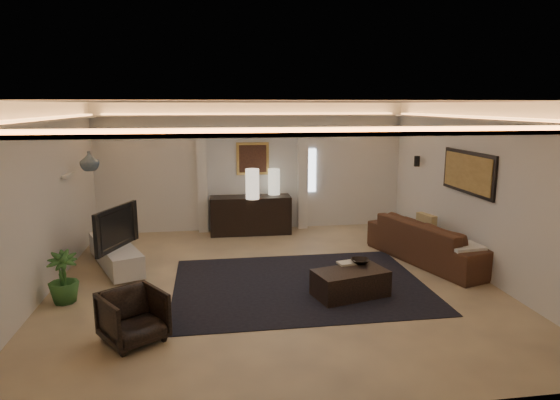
{
  "coord_description": "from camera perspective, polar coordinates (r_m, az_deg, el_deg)",
  "views": [
    {
      "loc": [
        -1.0,
        -7.4,
        2.87
      ],
      "look_at": [
        0.2,
        0.6,
        1.25
      ],
      "focal_mm": 30.8,
      "sensor_mm": 36.0,
      "label": 1
    }
  ],
  "objects": [
    {
      "name": "floor",
      "position": [
        8.0,
        -0.79,
        -9.7
      ],
      "size": [
        7.0,
        7.0,
        0.0
      ],
      "primitive_type": "plane",
      "color": "tan",
      "rests_on": "ground"
    },
    {
      "name": "ceiling",
      "position": [
        7.47,
        -0.85,
        11.56
      ],
      "size": [
        7.0,
        7.0,
        0.0
      ],
      "primitive_type": "plane",
      "rotation": [
        3.14,
        0.0,
        0.0
      ],
      "color": "white",
      "rests_on": "ground"
    },
    {
      "name": "wall_back",
      "position": [
        11.04,
        -3.26,
        3.91
      ],
      "size": [
        7.0,
        0.0,
        7.0
      ],
      "primitive_type": "plane",
      "rotation": [
        1.57,
        0.0,
        0.0
      ],
      "color": "silver",
      "rests_on": "ground"
    },
    {
      "name": "wall_front",
      "position": [
        4.27,
        5.55,
        -8.15
      ],
      "size": [
        7.0,
        0.0,
        7.0
      ],
      "primitive_type": "plane",
      "rotation": [
        -1.57,
        0.0,
        0.0
      ],
      "color": "silver",
      "rests_on": "ground"
    },
    {
      "name": "wall_left",
      "position": [
        7.94,
        -26.73,
        -0.2
      ],
      "size": [
        0.0,
        7.0,
        7.0
      ],
      "primitive_type": "plane",
      "rotation": [
        1.57,
        0.0,
        1.57
      ],
      "color": "silver",
      "rests_on": "ground"
    },
    {
      "name": "wall_right",
      "position": [
        8.77,
        22.47,
        1.15
      ],
      "size": [
        0.0,
        7.0,
        7.0
      ],
      "primitive_type": "plane",
      "rotation": [
        1.57,
        0.0,
        -1.57
      ],
      "color": "silver",
      "rests_on": "ground"
    },
    {
      "name": "cove_soffit",
      "position": [
        7.47,
        -0.85,
        9.41
      ],
      "size": [
        7.0,
        7.0,
        0.04
      ],
      "primitive_type": "cube",
      "color": "silver",
      "rests_on": "ceiling"
    },
    {
      "name": "daylight_slit",
      "position": [
        11.23,
        3.64,
        3.52
      ],
      "size": [
        0.25,
        0.03,
        1.0
      ],
      "primitive_type": "cube",
      "color": "white",
      "rests_on": "wall_back"
    },
    {
      "name": "area_rug",
      "position": [
        7.87,
        2.34,
        -10.02
      ],
      "size": [
        4.0,
        3.0,
        0.01
      ],
      "primitive_type": "cube",
      "color": "black",
      "rests_on": "ground"
    },
    {
      "name": "pilaster_left",
      "position": [
        10.94,
        -9.2,
        1.87
      ],
      "size": [
        0.22,
        0.2,
        2.2
      ],
      "primitive_type": "cube",
      "color": "silver",
      "rests_on": "ground"
    },
    {
      "name": "pilaster_right",
      "position": [
        11.15,
        2.7,
        2.18
      ],
      "size": [
        0.22,
        0.2,
        2.2
      ],
      "primitive_type": "cube",
      "color": "silver",
      "rests_on": "ground"
    },
    {
      "name": "alcove_header",
      "position": [
        10.86,
        -3.26,
        8.03
      ],
      "size": [
        2.52,
        0.2,
        0.12
      ],
      "primitive_type": "cube",
      "color": "silver",
      "rests_on": "wall_back"
    },
    {
      "name": "painting_frame",
      "position": [
        10.98,
        -3.26,
        4.93
      ],
      "size": [
        0.74,
        0.04,
        0.74
      ],
      "primitive_type": "cube",
      "color": "tan",
      "rests_on": "wall_back"
    },
    {
      "name": "painting_canvas",
      "position": [
        10.96,
        -3.25,
        4.91
      ],
      "size": [
        0.62,
        0.02,
        0.62
      ],
      "primitive_type": "cube",
      "color": "#4C2D1E",
      "rests_on": "wall_back"
    },
    {
      "name": "art_panel_frame",
      "position": [
        8.98,
        21.45,
        3.05
      ],
      "size": [
        0.04,
        1.64,
        0.74
      ],
      "primitive_type": "cube",
      "color": "black",
      "rests_on": "wall_right"
    },
    {
      "name": "art_panel_gold",
      "position": [
        8.96,
        21.31,
        3.05
      ],
      "size": [
        0.02,
        1.5,
        0.62
      ],
      "primitive_type": "cube",
      "color": "tan",
      "rests_on": "wall_right"
    },
    {
      "name": "wall_sconce",
      "position": [
        10.62,
        15.95,
        4.45
      ],
      "size": [
        0.12,
        0.12,
        0.22
      ],
      "primitive_type": "cylinder",
      "color": "black",
      "rests_on": "wall_right"
    },
    {
      "name": "wall_niche",
      "position": [
        9.21,
        -23.83,
        2.75
      ],
      "size": [
        0.1,
        0.55,
        0.04
      ],
      "primitive_type": "cube",
      "color": "silver",
      "rests_on": "wall_left"
    },
    {
      "name": "console",
      "position": [
        10.8,
        -3.52,
        -1.91
      ],
      "size": [
        1.8,
        0.59,
        0.9
      ],
      "primitive_type": "cube",
      "rotation": [
        0.0,
        0.0,
        -0.01
      ],
      "color": "black",
      "rests_on": "ground"
    },
    {
      "name": "lamp_left",
      "position": [
        10.39,
        -3.29,
        1.45
      ],
      "size": [
        0.33,
        0.33,
        0.66
      ],
      "primitive_type": "cylinder",
      "rotation": [
        0.0,
        0.0,
        0.15
      ],
      "color": "#FFEACF",
      "rests_on": "console"
    },
    {
      "name": "lamp_right",
      "position": [
        10.89,
        -0.72,
        1.92
      ],
      "size": [
        0.28,
        0.28,
        0.58
      ],
      "primitive_type": "cylinder",
      "rotation": [
        0.0,
        0.0,
        0.06
      ],
      "color": "beige",
      "rests_on": "console"
    },
    {
      "name": "media_ledge",
      "position": [
        9.18,
        -18.99,
        -6.06
      ],
      "size": [
        1.28,
        2.11,
        0.39
      ],
      "primitive_type": "cube",
      "rotation": [
        0.0,
        0.0,
        0.4
      ],
      "color": "silver",
      "rests_on": "ground"
    },
    {
      "name": "tv",
      "position": [
        8.78,
        -19.53,
        -2.88
      ],
      "size": [
        1.24,
        0.62,
        0.73
      ],
      "primitive_type": "imported",
      "rotation": [
        0.0,
        0.0,
        1.19
      ],
      "color": "black",
      "rests_on": "media_ledge"
    },
    {
      "name": "figurine",
      "position": [
        10.11,
        -19.55,
        -2.09
      ],
      "size": [
        0.19,
        0.19,
        0.39
      ],
      "primitive_type": "cylinder",
      "rotation": [
        0.0,
        0.0,
        -0.37
      ],
      "color": "black",
      "rests_on": "media_ledge"
    },
    {
      "name": "ginger_jar",
      "position": [
        9.44,
        -21.7,
        4.32
      ],
      "size": [
        0.43,
        0.43,
        0.36
      ],
      "primitive_type": "imported",
      "rotation": [
        0.0,
        0.0,
        0.32
      ],
      "color": "#465771",
      "rests_on": "wall_niche"
    },
    {
      "name": "plant",
      "position": [
        7.77,
        -24.37,
        -8.38
      ],
      "size": [
        0.51,
        0.51,
        0.77
      ],
      "primitive_type": "imported",
      "rotation": [
        0.0,
        0.0,
        0.22
      ],
      "color": "#2E6028",
      "rests_on": "ground"
    },
    {
      "name": "sofa",
      "position": [
        9.34,
        17.63,
        -4.66
      ],
      "size": [
        2.81,
        1.76,
        0.77
      ],
      "primitive_type": "imported",
      "rotation": [
        0.0,
        0.0,
        1.87
      ],
      "color": "#322415",
      "rests_on": "ground"
    },
    {
      "name": "throw_blanket",
      "position": [
        8.54,
        21.03,
        -5.22
      ],
      "size": [
        0.6,
        0.51,
        0.06
      ],
      "primitive_type": "cube",
      "rotation": [
        0.0,
        0.0,
        0.11
      ],
      "color": "#FFEAC3",
      "rests_on": "sofa"
    },
    {
      "name": "throw_pillow",
      "position": [
        9.75,
        16.96,
        -2.94
      ],
      "size": [
        0.25,
        0.47,
        0.45
      ],
      "primitive_type": "cube",
      "rotation": [
        0.0,
        0.0,
        0.25
      ],
      "color": "tan",
      "rests_on": "sofa"
    },
    {
      "name": "coffee_table",
      "position": [
        7.45,
        8.34,
        -9.75
      ],
      "size": [
        1.2,
        0.85,
        0.41
      ],
      "primitive_type": "cube",
      "rotation": [
        0.0,
        0.0,
        0.25
      ],
      "color": "black",
      "rests_on": "ground"
    },
    {
      "name": "bowl",
      "position": [
        7.71,
        9.49,
        -7.17
      ],
      "size": [
        0.34,
        0.34,
        0.07
      ],
      "primitive_type": "imported",
      "rotation": [
        0.0,
        0.0,
        -0.18
      ],
      "color": "black",
      "rests_on": "coffee_table"
    },
    {
      "name": "magazine",
      "position": [
        7.65,
        7.95,
        -7.41
      ],
      "size": [
        0.32,
        0.26,
        0.03
      ],
      "primitive_type": "cube",
      "rotation": [
        0.0,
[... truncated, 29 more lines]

